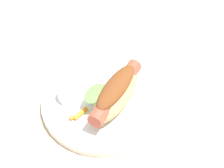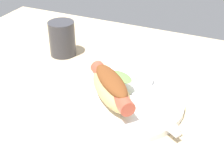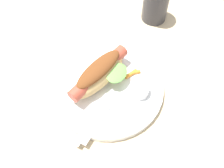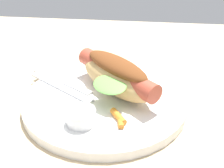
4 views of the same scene
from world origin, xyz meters
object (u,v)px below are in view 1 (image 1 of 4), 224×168
(hot_dog, at_px, (114,93))
(knife, at_px, (102,71))
(fork, at_px, (111,69))
(carrot_garnish, at_px, (79,115))
(sauce_ramekin, at_px, (68,95))
(plate, at_px, (106,102))

(hot_dog, bearing_deg, knife, 44.27)
(fork, distance_m, carrot_garnish, 0.15)
(fork, bearing_deg, hot_dog, -160.93)
(sauce_ramekin, xyz_separation_m, carrot_garnish, (-0.05, -0.01, -0.01))
(fork, xyz_separation_m, knife, (-0.00, 0.02, -0.00))
(plate, distance_m, hot_dog, 0.05)
(knife, distance_m, carrot_garnish, 0.14)
(hot_dog, relative_size, knife, 1.05)
(knife, relative_size, carrot_garnish, 3.66)
(hot_dog, distance_m, carrot_garnish, 0.09)
(hot_dog, relative_size, carrot_garnish, 3.83)
(fork, distance_m, knife, 0.02)
(plate, bearing_deg, fork, -23.20)
(sauce_ramekin, relative_size, fork, 0.34)
(hot_dog, bearing_deg, sauce_ramekin, 109.89)
(fork, relative_size, knife, 0.84)
(plate, xyz_separation_m, carrot_garnish, (-0.03, 0.06, 0.01))
(hot_dog, height_order, carrot_garnish, hot_dog)
(plate, relative_size, sauce_ramekin, 6.28)
(sauce_ramekin, distance_m, carrot_garnish, 0.06)
(fork, height_order, knife, same)
(plate, relative_size, knife, 1.80)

